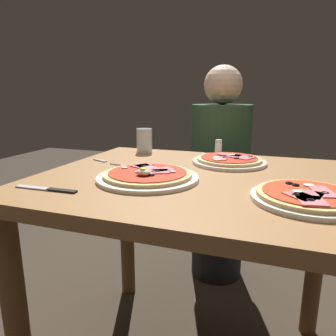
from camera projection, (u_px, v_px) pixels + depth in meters
dining_table at (194, 214)px, 1.04m from camera, size 1.00×0.84×0.77m
pizza_foreground at (148, 176)px, 0.95m from camera, size 0.32×0.32×0.05m
pizza_across_left at (229, 161)px, 1.18m from camera, size 0.28×0.28×0.03m
pizza_across_right at (308, 197)px, 0.76m from camera, size 0.28×0.28×0.03m
water_glass_near at (144, 142)px, 1.41m from camera, size 0.07×0.07×0.11m
fork at (104, 161)px, 1.20m from camera, size 0.15×0.08×0.00m
knife at (50, 189)px, 0.85m from camera, size 0.20×0.02×0.01m
salt_shaker at (218, 147)px, 1.34m from camera, size 0.03×0.03×0.07m
diner_person at (219, 181)px, 1.71m from camera, size 0.32×0.32×1.18m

